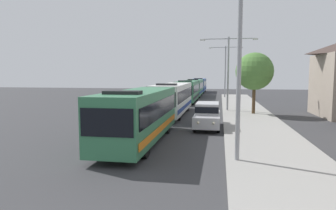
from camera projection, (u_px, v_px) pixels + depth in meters
bus_lead at (140, 114)px, 17.66m from camera, size 2.58×10.62×3.21m
bus_second_in_line at (173, 98)px, 29.88m from camera, size 2.58×12.02×3.21m
bus_middle at (188, 91)px, 43.13m from camera, size 2.58×10.55×3.21m
bus_fourth_in_line at (195, 87)px, 54.79m from camera, size 2.58×11.35×3.21m
bus_rear at (199, 85)px, 67.52m from camera, size 2.58×11.98×3.21m
white_suv at (207, 114)px, 22.40m from camera, size 1.86×4.96×1.90m
streetlamp_near at (239, 55)px, 13.15m from camera, size 5.70×0.28×7.57m
streetlamp_mid at (228, 65)px, 32.14m from camera, size 6.00×0.28×7.81m
streetlamp_far at (225, 66)px, 51.10m from camera, size 5.63×0.28×8.62m
roadside_tree at (255, 71)px, 29.45m from camera, size 3.66×3.66×5.98m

